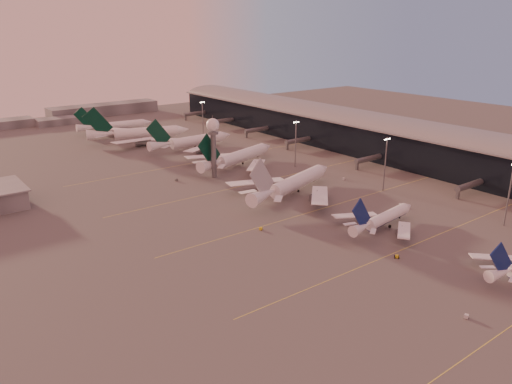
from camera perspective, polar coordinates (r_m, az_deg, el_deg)
ground at (r=164.59m, az=17.12°, el=-8.36°), size 700.00×700.00×0.00m
taxiway_markings at (r=218.41m, az=9.97°, el=-1.04°), size 180.00×185.25×0.02m
terminal at (r=306.69m, az=12.68°, el=6.50°), size 57.00×362.00×23.04m
radar_tower at (r=244.68m, az=-4.93°, el=6.40°), size 6.40×6.40×31.10m
mast_a at (r=207.18m, az=27.00°, el=0.08°), size 3.60×0.56×25.00m
mast_b at (r=232.18m, az=14.57°, el=3.37°), size 3.60×0.56×25.00m
mast_c at (r=265.07m, az=4.56°, el=5.76°), size 3.60×0.56×25.00m
mast_d at (r=335.04m, az=-6.10°, el=8.41°), size 3.60×0.56×25.00m
distant_horizon at (r=431.64m, az=-20.17°, el=8.33°), size 165.00×37.50×9.00m
narrowbody_mid at (r=191.70m, az=14.34°, el=-3.14°), size 40.89×32.44×16.01m
widebody_white at (r=222.91m, az=4.28°, el=0.66°), size 62.32×49.19×22.61m
greentail_a at (r=267.56m, az=-2.05°, el=3.76°), size 59.49×47.33×22.27m
greentail_b at (r=307.82m, az=-7.32°, el=5.56°), size 58.98×47.58×21.41m
greentail_c at (r=334.03m, az=-13.15°, el=6.34°), size 64.23×51.09×24.07m
greentail_d at (r=369.11m, az=-15.73°, el=7.14°), size 53.92×43.32×19.62m
gsv_truck_a at (r=143.91m, az=22.97°, el=-12.67°), size 5.98×3.90×2.27m
gsv_tug_mid at (r=170.21m, az=15.79°, el=-7.12°), size 3.80×3.99×0.99m
gsv_truck_b at (r=217.34m, az=16.31°, el=-1.28°), size 6.45×3.65×2.46m
gsv_truck_c at (r=185.33m, az=0.62°, el=-4.01°), size 5.66×4.09×2.16m
gsv_catering_b at (r=247.98m, az=10.02°, el=1.83°), size 5.21×2.90×4.07m
gsv_tug_far at (r=238.56m, az=2.78°, el=1.06°), size 4.08×4.56×1.12m
gsv_truck_d at (r=246.12m, az=-9.13°, el=1.56°), size 3.09×6.40×2.48m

